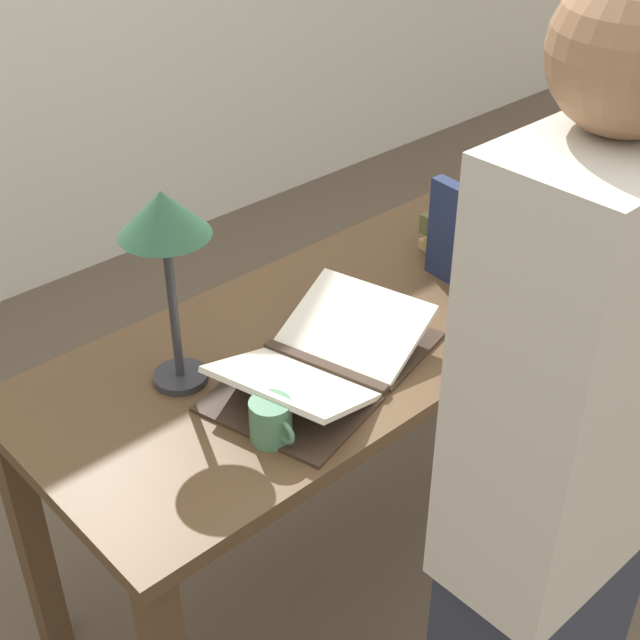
{
  "coord_description": "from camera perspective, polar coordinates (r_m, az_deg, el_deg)",
  "views": [
    {
      "loc": [
        -1.1,
        -1.17,
        1.85
      ],
      "look_at": [
        -0.06,
        -0.04,
        0.82
      ],
      "focal_mm": 50.0,
      "sensor_mm": 36.0,
      "label": 1
    }
  ],
  "objects": [
    {
      "name": "open_book",
      "position": [
        1.82,
        0.31,
        -2.62
      ],
      "size": [
        0.56,
        0.41,
        0.09
      ],
      "rotation": [
        0.0,
        0.0,
        0.25
      ],
      "color": "#38281E",
      "rests_on": "reading_desk"
    },
    {
      "name": "person_reader",
      "position": [
        1.45,
        14.52,
        -13.12
      ],
      "size": [
        0.36,
        0.22,
        1.65
      ],
      "rotation": [
        0.0,
        0.0,
        3.14
      ],
      "color": "#2D3342",
      "rests_on": "ground_plane"
    },
    {
      "name": "book_stack_tall",
      "position": [
        2.23,
        10.67,
        5.36
      ],
      "size": [
        0.25,
        0.31,
        0.15
      ],
      "color": "tan",
      "rests_on": "reading_desk"
    },
    {
      "name": "coffee_mug",
      "position": [
        1.65,
        -3.14,
        -6.47
      ],
      "size": [
        0.08,
        0.11,
        0.09
      ],
      "rotation": [
        0.0,
        0.0,
        4.67
      ],
      "color": "#4C7F5B",
      "rests_on": "reading_desk"
    },
    {
      "name": "reading_desk",
      "position": [
        2.01,
        0.53,
        -3.37
      ],
      "size": [
        1.39,
        0.64,
        0.74
      ],
      "color": "brown",
      "rests_on": "ground_plane"
    },
    {
      "name": "reading_lamp",
      "position": [
        1.65,
        -9.92,
        5.76
      ],
      "size": [
        0.17,
        0.17,
        0.42
      ],
      "color": "#2D2D33",
      "rests_on": "reading_desk"
    },
    {
      "name": "book_standing_upright",
      "position": [
        2.09,
        9.02,
        5.18
      ],
      "size": [
        0.05,
        0.19,
        0.25
      ],
      "rotation": [
        0.0,
        0.0,
        -0.1
      ],
      "color": "#1E284C",
      "rests_on": "reading_desk"
    },
    {
      "name": "ground_plane",
      "position": [
        2.45,
        0.45,
        -15.29
      ],
      "size": [
        12.0,
        12.0,
        0.0
      ],
      "primitive_type": "plane",
      "color": "brown"
    }
  ]
}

